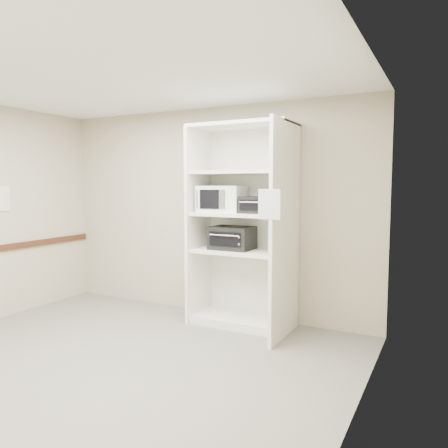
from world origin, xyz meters
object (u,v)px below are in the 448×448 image
at_px(shelving_unit, 246,233).
at_px(toaster_oven_upper, 256,205).
at_px(toaster_oven_lower, 232,238).
at_px(microwave, 222,199).

xyz_separation_m(shelving_unit, toaster_oven_upper, (0.14, -0.04, 0.34)).
distance_m(shelving_unit, toaster_oven_lower, 0.19).
xyz_separation_m(microwave, toaster_oven_upper, (0.47, -0.06, -0.06)).
relative_size(microwave, toaster_oven_upper, 1.57).
distance_m(shelving_unit, toaster_oven_upper, 0.37).
bearing_deg(microwave, toaster_oven_lower, -12.92).
relative_size(shelving_unit, toaster_oven_lower, 4.84).
xyz_separation_m(shelving_unit, toaster_oven_lower, (-0.18, -0.01, -0.07)).
xyz_separation_m(toaster_oven_upper, toaster_oven_lower, (-0.32, 0.03, -0.41)).
bearing_deg(toaster_oven_lower, toaster_oven_upper, -5.69).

